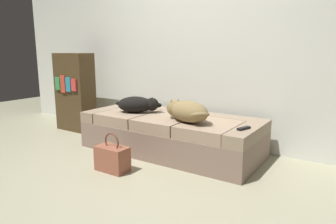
{
  "coord_description": "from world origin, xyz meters",
  "views": [
    {
      "loc": [
        1.84,
        -1.82,
        1.15
      ],
      "look_at": [
        0.0,
        0.96,
        0.47
      ],
      "focal_mm": 32.96,
      "sensor_mm": 36.0,
      "label": 1
    }
  ],
  "objects_px": {
    "dog_dark": "(138,104)",
    "dog_tan": "(187,111)",
    "tv_remote": "(244,128)",
    "bookshelf": "(75,92)",
    "handbag": "(112,158)",
    "couch": "(170,134)"
  },
  "relations": [
    {
      "from": "dog_dark",
      "to": "dog_tan",
      "type": "relative_size",
      "value": 0.84
    },
    {
      "from": "tv_remote",
      "to": "bookshelf",
      "type": "relative_size",
      "value": 0.14
    },
    {
      "from": "dog_tan",
      "to": "handbag",
      "type": "height_order",
      "value": "dog_tan"
    },
    {
      "from": "handbag",
      "to": "bookshelf",
      "type": "bearing_deg",
      "value": 150.45
    },
    {
      "from": "dog_dark",
      "to": "bookshelf",
      "type": "height_order",
      "value": "bookshelf"
    },
    {
      "from": "handbag",
      "to": "bookshelf",
      "type": "distance_m",
      "value": 1.82
    },
    {
      "from": "bookshelf",
      "to": "dog_tan",
      "type": "bearing_deg",
      "value": -6.74
    },
    {
      "from": "handbag",
      "to": "tv_remote",
      "type": "bearing_deg",
      "value": 31.48
    },
    {
      "from": "couch",
      "to": "dog_tan",
      "type": "xyz_separation_m",
      "value": [
        0.29,
        -0.15,
        0.32
      ]
    },
    {
      "from": "couch",
      "to": "dog_tan",
      "type": "bearing_deg",
      "value": -26.94
    },
    {
      "from": "dog_dark",
      "to": "handbag",
      "type": "xyz_separation_m",
      "value": [
        0.26,
        -0.72,
        -0.39
      ]
    },
    {
      "from": "handbag",
      "to": "couch",
      "type": "bearing_deg",
      "value": 78.68
    },
    {
      "from": "tv_remote",
      "to": "handbag",
      "type": "distance_m",
      "value": 1.28
    },
    {
      "from": "dog_tan",
      "to": "handbag",
      "type": "relative_size",
      "value": 1.65
    },
    {
      "from": "couch",
      "to": "dog_dark",
      "type": "distance_m",
      "value": 0.52
    },
    {
      "from": "couch",
      "to": "bookshelf",
      "type": "xyz_separation_m",
      "value": [
        -1.69,
        0.09,
        0.34
      ]
    },
    {
      "from": "tv_remote",
      "to": "bookshelf",
      "type": "distance_m",
      "value": 2.61
    },
    {
      "from": "dog_dark",
      "to": "bookshelf",
      "type": "distance_m",
      "value": 1.29
    },
    {
      "from": "bookshelf",
      "to": "tv_remote",
      "type": "bearing_deg",
      "value": -4.9
    },
    {
      "from": "dog_dark",
      "to": "handbag",
      "type": "relative_size",
      "value": 1.39
    },
    {
      "from": "tv_remote",
      "to": "handbag",
      "type": "bearing_deg",
      "value": -129.22
    },
    {
      "from": "couch",
      "to": "handbag",
      "type": "distance_m",
      "value": 0.8
    }
  ]
}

